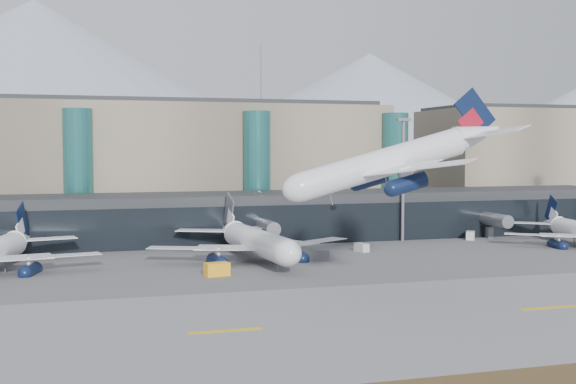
% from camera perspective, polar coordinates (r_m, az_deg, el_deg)
% --- Properties ---
extents(ground, '(900.00, 900.00, 0.00)m').
position_cam_1_polar(ground, '(97.80, 5.00, -7.98)').
color(ground, '#515154').
rests_on(ground, ground).
extents(runway_strip, '(400.00, 40.00, 0.04)m').
position_cam_1_polar(runway_strip, '(84.31, 8.72, -9.87)').
color(runway_strip, slate).
rests_on(runway_strip, ground).
extents(runway_markings, '(128.00, 1.00, 0.02)m').
position_cam_1_polar(runway_markings, '(84.30, 8.72, -9.85)').
color(runway_markings, gold).
rests_on(runway_markings, ground).
extents(concourse, '(170.00, 27.00, 10.00)m').
position_cam_1_polar(concourse, '(151.82, -2.86, -1.97)').
color(concourse, black).
rests_on(concourse, ground).
extents(terminal_main, '(130.00, 30.00, 31.00)m').
position_cam_1_polar(terminal_main, '(179.70, -13.04, 2.13)').
color(terminal_main, gray).
rests_on(terminal_main, ground).
extents(terminal_east, '(70.00, 30.00, 31.00)m').
position_cam_1_polar(terminal_east, '(221.33, 19.76, 2.26)').
color(terminal_east, gray).
rests_on(terminal_east, ground).
extents(teal_towers, '(116.40, 19.40, 46.00)m').
position_cam_1_polar(teal_towers, '(164.67, -9.25, 1.56)').
color(teal_towers, '#246564').
rests_on(teal_towers, ground).
extents(mountain_ridge, '(910.00, 400.00, 110.00)m').
position_cam_1_polar(mountain_ridge, '(472.84, -9.99, 6.64)').
color(mountain_ridge, gray).
rests_on(mountain_ridge, ground).
extents(lightmast_mid, '(3.00, 1.20, 25.60)m').
position_cam_1_polar(lightmast_mid, '(151.90, 9.08, 1.56)').
color(lightmast_mid, slate).
rests_on(lightmast_mid, ground).
extents(hero_jet, '(31.22, 32.34, 10.41)m').
position_cam_1_polar(hero_jet, '(94.27, 9.06, 3.12)').
color(hero_jet, white).
rests_on(hero_jet, ground).
extents(jet_parked_mid, '(38.28, 37.86, 12.38)m').
position_cam_1_polar(jet_parked_mid, '(126.10, -2.93, -3.23)').
color(jet_parked_mid, white).
rests_on(jet_parked_mid, ground).
extents(veh_c, '(3.86, 2.79, 1.93)m').
position_cam_1_polar(veh_c, '(125.14, 2.50, -5.00)').
color(veh_c, '#515157').
rests_on(veh_c, ground).
extents(veh_d, '(3.08, 3.49, 1.77)m').
position_cam_1_polar(veh_d, '(158.04, 14.22, -3.35)').
color(veh_d, '#BCBCBC').
rests_on(veh_d, ground).
extents(veh_g, '(2.35, 3.07, 1.58)m').
position_cam_1_polar(veh_g, '(136.25, 5.84, -4.39)').
color(veh_g, '#BCBCBC').
rests_on(veh_g, ground).
extents(veh_h, '(3.98, 2.60, 2.03)m').
position_cam_1_polar(veh_h, '(110.74, -5.64, -6.10)').
color(veh_h, '#F1A61C').
rests_on(veh_h, ground).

